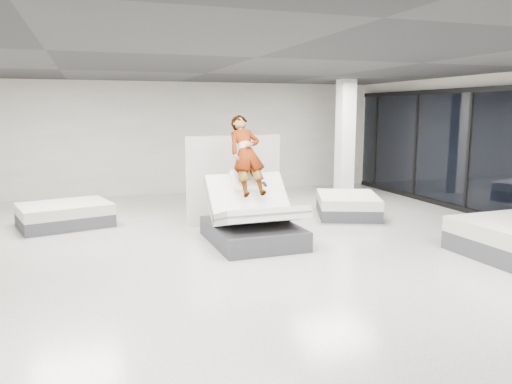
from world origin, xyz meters
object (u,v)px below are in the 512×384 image
(flat_bed_left_far, at_px, (65,215))
(column, at_px, (345,140))
(hero_bed, at_px, (253,221))
(person, at_px, (247,172))
(divider_panel, at_px, (234,180))
(flat_bed_right_far, at_px, (348,205))
(remote, at_px, (265,184))

(flat_bed_left_far, relative_size, column, 0.64)
(hero_bed, bearing_deg, person, 91.37)
(person, bearing_deg, divider_panel, 82.99)
(flat_bed_right_far, height_order, column, column)
(remote, bearing_deg, column, 43.72)
(hero_bed, bearing_deg, column, 43.27)
(flat_bed_right_far, bearing_deg, remote, -148.07)
(flat_bed_right_far, bearing_deg, column, 64.22)
(hero_bed, xyz_separation_m, flat_bed_left_far, (-3.32, 2.50, -0.16))
(column, bearing_deg, divider_panel, -152.67)
(hero_bed, bearing_deg, flat_bed_left_far, 143.04)
(divider_panel, height_order, flat_bed_right_far, divider_panel)
(divider_panel, xyz_separation_m, column, (3.63, 1.87, 0.66))
(remote, distance_m, flat_bed_right_far, 3.18)
(flat_bed_left_far, bearing_deg, hero_bed, -36.96)
(hero_bed, xyz_separation_m, person, (-0.01, 0.33, 0.88))
(person, bearing_deg, remote, -57.85)
(remote, xyz_separation_m, flat_bed_left_far, (-3.54, 2.51, -0.84))
(remote, relative_size, flat_bed_right_far, 0.07)
(divider_panel, xyz_separation_m, flat_bed_left_far, (-3.44, 0.84, -0.70))
(hero_bed, distance_m, person, 0.94)
(remote, relative_size, column, 0.04)
(divider_panel, relative_size, flat_bed_right_far, 0.98)
(remote, height_order, flat_bed_right_far, remote)
(hero_bed, height_order, flat_bed_right_far, hero_bed)
(remote, relative_size, flat_bed_left_far, 0.07)
(remote, xyz_separation_m, column, (3.53, 3.54, 0.52))
(flat_bed_right_far, bearing_deg, divider_panel, 179.06)
(divider_panel, distance_m, flat_bed_right_far, 2.79)
(person, height_order, flat_bed_left_far, person)
(column, bearing_deg, flat_bed_left_far, -171.68)
(divider_panel, distance_m, flat_bed_left_far, 3.61)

